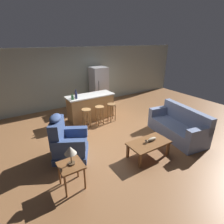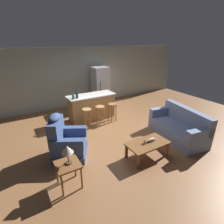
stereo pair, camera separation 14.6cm
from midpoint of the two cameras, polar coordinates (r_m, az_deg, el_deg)
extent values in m
plane|color=brown|center=(5.92, -0.30, -6.52)|extent=(12.00, 12.00, 0.00)
cube|color=#939E93|center=(8.18, -11.65, 10.97)|extent=(12.00, 0.05, 2.60)
cube|color=brown|center=(4.68, 12.43, -9.98)|extent=(1.10, 0.60, 0.04)
cube|color=brown|center=(4.38, 9.46, -15.63)|extent=(0.06, 0.06, 0.38)
cube|color=brown|center=(4.97, 18.39, -11.48)|extent=(0.06, 0.06, 0.38)
cube|color=brown|center=(4.68, 5.64, -12.62)|extent=(0.06, 0.06, 0.38)
cube|color=brown|center=(5.23, 14.48, -9.13)|extent=(0.06, 0.06, 0.38)
cube|color=#4C3823|center=(4.75, 13.42, -9.22)|extent=(0.22, 0.07, 0.01)
ellipsoid|color=tan|center=(4.73, 13.46, -8.82)|extent=(0.28, 0.09, 0.09)
cone|color=tan|center=(4.62, 11.91, -9.44)|extent=(0.06, 0.10, 0.10)
cube|color=#707FA3|center=(5.96, 20.80, -6.83)|extent=(1.13, 2.01, 0.20)
cube|color=#707FA3|center=(5.87, 21.08, -5.03)|extent=(1.13, 2.01, 0.22)
cube|color=#707FA3|center=(5.93, 23.89, -1.24)|extent=(0.50, 1.91, 0.52)
cube|color=#707FA3|center=(5.25, 27.54, -6.42)|extent=(0.86, 0.33, 0.28)
cube|color=#707FA3|center=(6.35, 16.40, 0.17)|extent=(0.86, 0.33, 0.28)
cube|color=#384C7A|center=(4.90, -12.54, -12.72)|extent=(1.14, 1.14, 0.18)
cube|color=#384C7A|center=(4.78, -12.75, -10.66)|extent=(1.06, 1.04, 0.24)
cube|color=#384C7A|center=(4.63, -16.89, -5.99)|extent=(0.57, 0.78, 0.64)
ellipsoid|color=#384C7A|center=(4.47, -17.43, -1.70)|extent=(0.45, 0.53, 0.16)
cube|color=#384C7A|center=(4.93, -12.14, -6.14)|extent=(0.79, 0.54, 0.26)
cube|color=#384C7A|center=(4.37, -13.49, -10.27)|extent=(0.79, 0.54, 0.26)
cube|color=brown|center=(3.77, -13.13, -16.38)|extent=(0.48, 0.48, 0.04)
cylinder|color=brown|center=(3.77, -14.79, -22.23)|extent=(0.04, 0.04, 0.52)
cylinder|color=brown|center=(3.85, -8.73, -20.51)|extent=(0.04, 0.04, 0.52)
cylinder|color=brown|center=(4.07, -16.52, -18.58)|extent=(0.04, 0.04, 0.52)
cylinder|color=brown|center=(4.14, -10.95, -17.11)|extent=(0.04, 0.04, 0.52)
cylinder|color=#4C3823|center=(3.77, -12.84, -15.78)|extent=(0.14, 0.14, 0.03)
cylinder|color=#4C3823|center=(3.69, -13.01, -14.25)|extent=(0.02, 0.02, 0.22)
cone|color=#BCB29E|center=(3.58, -13.28, -11.81)|extent=(0.24, 0.24, 0.16)
cube|color=#AD7F4C|center=(6.82, -6.05, 1.62)|extent=(1.71, 0.63, 0.91)
cube|color=silver|center=(6.67, -6.21, 5.43)|extent=(1.80, 0.70, 0.04)
cylinder|color=#A87A47|center=(6.04, -7.61, 0.79)|extent=(0.32, 0.32, 0.04)
torus|color=#A87A47|center=(6.21, -7.40, -2.98)|extent=(0.23, 0.23, 0.02)
cylinder|color=#A87A47|center=(6.05, -7.93, -2.68)|extent=(0.04, 0.04, 0.64)
cylinder|color=#A87A47|center=(6.12, -6.21, -2.28)|extent=(0.04, 0.04, 0.64)
cylinder|color=#A87A47|center=(6.22, -8.66, -2.00)|extent=(0.04, 0.04, 0.64)
cylinder|color=#A87A47|center=(6.29, -6.98, -1.62)|extent=(0.04, 0.04, 0.64)
cylinder|color=#A87A47|center=(6.24, -3.28, 1.69)|extent=(0.32, 0.32, 0.04)
torus|color=#A87A47|center=(6.41, -3.19, -1.99)|extent=(0.23, 0.23, 0.02)
cylinder|color=#A87A47|center=(6.24, -3.60, -1.68)|extent=(0.04, 0.04, 0.64)
cylinder|color=#A87A47|center=(6.33, -1.99, -1.30)|extent=(0.04, 0.04, 0.64)
cylinder|color=#A87A47|center=(6.41, -4.42, -1.04)|extent=(0.04, 0.04, 0.64)
cylinder|color=#A87A47|center=(6.49, -2.84, -0.69)|extent=(0.04, 0.04, 0.64)
cylinder|color=olive|center=(6.47, 0.76, 2.52)|extent=(0.32, 0.32, 0.04)
torus|color=olive|center=(6.64, 0.74, -1.05)|extent=(0.23, 0.23, 0.02)
cylinder|color=olive|center=(6.47, 0.45, -0.73)|extent=(0.04, 0.04, 0.64)
cylinder|color=olive|center=(6.57, 1.95, -0.38)|extent=(0.04, 0.04, 0.64)
cylinder|color=olive|center=(6.63, -0.44, -0.14)|extent=(0.04, 0.04, 0.64)
cylinder|color=olive|center=(6.73, 1.03, 0.19)|extent=(0.04, 0.04, 0.64)
cube|color=#B7B7BC|center=(8.15, -3.20, 8.32)|extent=(0.70, 0.66, 1.76)
cylinder|color=#333338|center=(7.74, -3.27, 8.23)|extent=(0.02, 0.02, 0.50)
cylinder|color=#23284C|center=(6.29, -10.67, 5.36)|extent=(0.08, 0.08, 0.22)
cylinder|color=#23284C|center=(6.24, -10.77, 6.75)|extent=(0.03, 0.03, 0.10)
cylinder|color=#2D6B38|center=(6.23, -11.87, 4.72)|extent=(0.09, 0.09, 0.14)
cylinder|color=#2D6B38|center=(6.20, -11.94, 5.63)|extent=(0.03, 0.03, 0.06)
cylinder|color=#23284C|center=(6.44, -10.81, 5.70)|extent=(0.09, 0.09, 0.21)
cylinder|color=#23284C|center=(6.40, -10.91, 6.97)|extent=(0.03, 0.03, 0.09)
camera|label=1|loc=(0.07, -89.25, 0.31)|focal=28.00mm
camera|label=2|loc=(0.07, 90.75, -0.31)|focal=28.00mm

